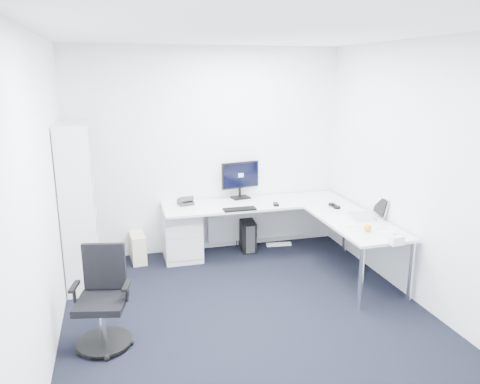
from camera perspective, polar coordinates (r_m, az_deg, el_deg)
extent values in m
plane|color=black|center=(4.72, 1.65, -15.72)|extent=(4.20, 4.20, 0.00)
plane|color=white|center=(4.10, 1.93, 19.02)|extent=(4.20, 4.20, 0.00)
cube|color=white|center=(6.21, -3.90, 4.93)|extent=(3.60, 0.02, 2.70)
cube|color=white|center=(2.40, 16.88, -11.52)|extent=(3.60, 0.02, 2.70)
cube|color=white|center=(4.08, -23.18, -1.27)|extent=(0.02, 4.20, 2.70)
cube|color=white|center=(5.03, 21.82, 1.66)|extent=(0.02, 4.20, 2.70)
cube|color=silver|center=(6.15, -7.13, -4.75)|extent=(0.47, 0.59, 0.72)
cube|color=black|center=(6.44, 0.87, -5.20)|extent=(0.23, 0.44, 0.41)
cube|color=beige|center=(6.18, -12.35, -6.64)|extent=(0.20, 0.40, 0.37)
cube|color=white|center=(6.63, 4.74, -6.37)|extent=(0.35, 0.10, 0.04)
cube|color=black|center=(5.81, -0.06, -2.09)|extent=(0.41, 0.15, 0.02)
cube|color=black|center=(6.01, 4.40, -1.51)|extent=(0.08, 0.11, 0.03)
cube|color=white|center=(5.50, 12.58, -3.45)|extent=(0.16, 0.41, 0.01)
sphere|color=orange|center=(5.21, 15.29, -4.25)|extent=(0.08, 0.08, 0.08)
cube|color=white|center=(4.97, 17.98, -5.32)|extent=(0.15, 0.26, 0.09)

